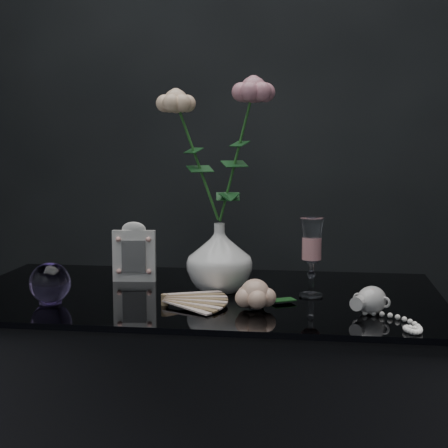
% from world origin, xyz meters
% --- Properties ---
extents(vase, '(0.18, 0.18, 0.15)m').
position_xyz_m(vase, '(0.04, 0.07, 0.84)').
color(vase, white).
rests_on(vase, table).
extents(wine_glass, '(0.07, 0.07, 0.17)m').
position_xyz_m(wine_glass, '(0.24, 0.05, 0.85)').
color(wine_glass, white).
rests_on(wine_glass, table).
extents(picture_frame, '(0.11, 0.09, 0.14)m').
position_xyz_m(picture_frame, '(-0.18, 0.15, 0.83)').
color(picture_frame, silver).
rests_on(picture_frame, table).
extents(paperweight, '(0.10, 0.10, 0.09)m').
position_xyz_m(paperweight, '(-0.29, -0.09, 0.80)').
color(paperweight, '#A988DD').
rests_on(paperweight, table).
extents(paper_fan, '(0.29, 0.25, 0.03)m').
position_xyz_m(paper_fan, '(-0.05, -0.07, 0.78)').
color(paper_fan, '#EFE7BF').
rests_on(paper_fan, table).
extents(loose_rose, '(0.14, 0.18, 0.06)m').
position_xyz_m(loose_rose, '(0.14, -0.08, 0.79)').
color(loose_rose, beige).
rests_on(loose_rose, table).
extents(pearl_jar, '(0.26, 0.27, 0.06)m').
position_xyz_m(pearl_jar, '(0.36, -0.08, 0.79)').
color(pearl_jar, silver).
rests_on(pearl_jar, table).
extents(roses, '(0.24, 0.10, 0.37)m').
position_xyz_m(roses, '(0.04, 0.07, 1.09)').
color(roses, '#FEC69D').
rests_on(roses, vase).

